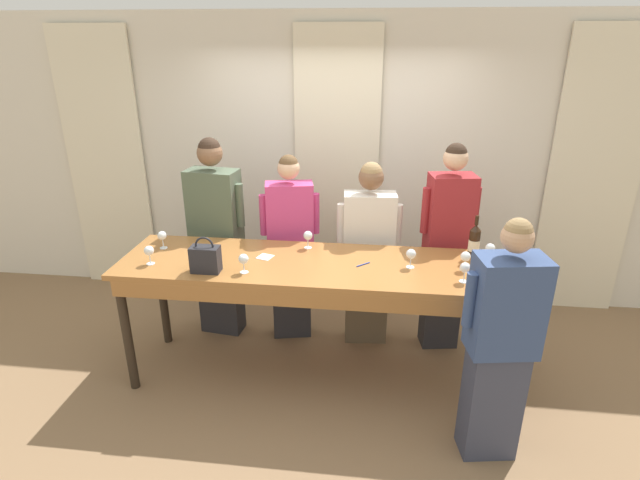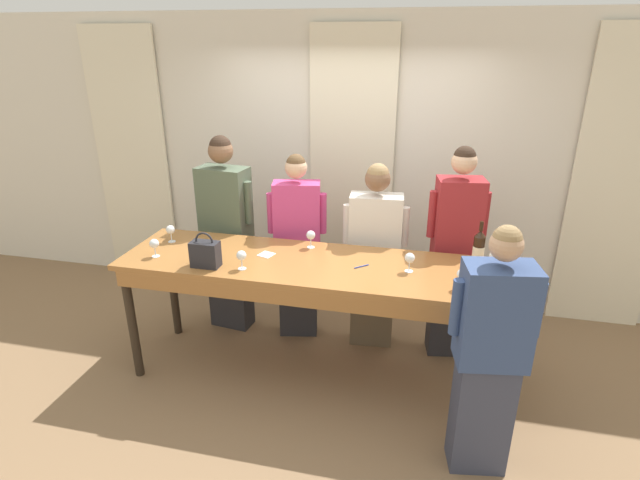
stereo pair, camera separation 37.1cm
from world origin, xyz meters
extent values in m
plane|color=#846647|center=(0.00, 0.00, 0.00)|extent=(18.00, 18.00, 0.00)
cube|color=silver|center=(0.00, 1.50, 1.40)|extent=(12.00, 0.06, 2.80)
cube|color=#EFE5C6|center=(-2.39, 1.43, 1.34)|extent=(0.81, 0.03, 2.69)
cube|color=#EFE5C6|center=(0.00, 1.43, 1.34)|extent=(0.81, 0.03, 2.69)
cube|color=#EFE5C6|center=(2.39, 1.43, 1.34)|extent=(0.81, 0.03, 2.69)
cube|color=#9E6633|center=(0.00, 0.00, 0.98)|extent=(2.99, 0.80, 0.04)
cube|color=#9E6633|center=(0.00, -0.38, 0.90)|extent=(2.87, 0.03, 0.12)
cylinder|color=#2D2319|center=(-1.42, -0.32, 0.48)|extent=(0.07, 0.07, 0.96)
cylinder|color=#2D2319|center=(1.42, -0.32, 0.48)|extent=(0.07, 0.07, 0.96)
cylinder|color=#2D2319|center=(-1.42, 0.32, 0.48)|extent=(0.07, 0.07, 0.96)
cylinder|color=#2D2319|center=(1.42, 0.32, 0.48)|extent=(0.07, 0.07, 0.96)
cylinder|color=black|center=(1.15, 0.25, 1.11)|extent=(0.08, 0.08, 0.22)
cone|color=black|center=(1.15, 0.25, 1.24)|extent=(0.08, 0.08, 0.05)
cylinder|color=black|center=(1.15, 0.25, 1.30)|extent=(0.03, 0.03, 0.07)
cylinder|color=beige|center=(1.15, 0.25, 1.10)|extent=(0.08, 0.08, 0.09)
cube|color=#232328|center=(-0.78, -0.25, 1.10)|extent=(0.21, 0.11, 0.19)
torus|color=#232328|center=(-0.78, -0.25, 1.20)|extent=(0.14, 0.01, 0.14)
cylinder|color=white|center=(-1.23, -0.17, 1.01)|extent=(0.06, 0.06, 0.00)
cylinder|color=white|center=(-1.23, -0.17, 1.05)|extent=(0.01, 0.01, 0.07)
sphere|color=white|center=(-1.23, -0.17, 1.11)|extent=(0.07, 0.07, 0.07)
cylinder|color=white|center=(-1.26, 0.13, 1.01)|extent=(0.06, 0.06, 0.00)
cylinder|color=white|center=(-1.26, 0.13, 1.05)|extent=(0.01, 0.01, 0.07)
sphere|color=white|center=(-1.26, 0.13, 1.11)|extent=(0.07, 0.07, 0.07)
cylinder|color=white|center=(1.02, -0.19, 1.01)|extent=(0.06, 0.06, 0.00)
cylinder|color=white|center=(1.02, -0.19, 1.05)|extent=(0.01, 0.01, 0.07)
sphere|color=white|center=(1.02, -0.19, 1.11)|extent=(0.07, 0.07, 0.07)
sphere|color=maroon|center=(1.02, -0.19, 1.10)|extent=(0.05, 0.05, 0.05)
cylinder|color=white|center=(0.67, 0.00, 1.01)|extent=(0.06, 0.06, 0.00)
cylinder|color=white|center=(0.67, 0.00, 1.05)|extent=(0.01, 0.01, 0.07)
sphere|color=white|center=(0.67, 0.00, 1.11)|extent=(0.07, 0.07, 0.07)
sphere|color=maroon|center=(0.67, 0.00, 1.10)|extent=(0.05, 0.05, 0.05)
cylinder|color=white|center=(1.23, -0.27, 1.01)|extent=(0.06, 0.06, 0.00)
cylinder|color=white|center=(1.23, -0.27, 1.05)|extent=(0.01, 0.01, 0.07)
sphere|color=white|center=(1.23, -0.27, 1.11)|extent=(0.07, 0.07, 0.07)
cylinder|color=white|center=(-0.51, -0.23, 1.01)|extent=(0.06, 0.06, 0.00)
cylinder|color=white|center=(-0.51, -0.23, 1.05)|extent=(0.01, 0.01, 0.07)
sphere|color=white|center=(-0.51, -0.23, 1.11)|extent=(0.07, 0.07, 0.07)
cylinder|color=white|center=(1.05, 0.00, 1.01)|extent=(0.06, 0.06, 0.00)
cylinder|color=white|center=(1.05, 0.00, 1.05)|extent=(0.01, 0.01, 0.07)
sphere|color=white|center=(1.05, 0.00, 1.11)|extent=(0.07, 0.07, 0.07)
sphere|color=maroon|center=(1.05, 0.00, 1.10)|extent=(0.05, 0.05, 0.05)
cylinder|color=white|center=(1.26, 0.18, 1.01)|extent=(0.06, 0.06, 0.00)
cylinder|color=white|center=(1.26, 0.18, 1.05)|extent=(0.01, 0.01, 0.07)
sphere|color=white|center=(1.26, 0.18, 1.11)|extent=(0.07, 0.07, 0.07)
cylinder|color=white|center=(-0.12, 0.27, 1.01)|extent=(0.06, 0.06, 0.00)
cylinder|color=white|center=(-0.12, 0.27, 1.05)|extent=(0.01, 0.01, 0.07)
sphere|color=white|center=(-0.12, 0.27, 1.11)|extent=(0.07, 0.07, 0.07)
cube|color=white|center=(-0.42, 0.05, 1.01)|extent=(0.14, 0.14, 0.00)
cylinder|color=#193399|center=(0.33, 0.00, 1.01)|extent=(0.10, 0.09, 0.01)
cube|color=#28282D|center=(-0.98, 0.59, 0.43)|extent=(0.39, 0.25, 0.86)
cube|color=#4C5B47|center=(-0.98, 0.59, 1.19)|extent=(0.46, 0.29, 0.68)
sphere|color=brown|center=(-0.98, 0.59, 1.68)|extent=(0.21, 0.21, 0.21)
sphere|color=#332319|center=(-0.98, 0.59, 1.71)|extent=(0.19, 0.19, 0.19)
cylinder|color=#4C5B47|center=(-0.74, 0.56, 1.25)|extent=(0.08, 0.08, 0.37)
cylinder|color=#4C5B47|center=(-1.21, 0.62, 1.25)|extent=(0.08, 0.08, 0.37)
cube|color=#28282D|center=(-0.32, 0.59, 0.40)|extent=(0.36, 0.24, 0.81)
cube|color=#C63D7A|center=(-0.32, 0.59, 1.12)|extent=(0.43, 0.28, 0.64)
sphere|color=#DBAD89|center=(-0.32, 0.59, 1.57)|extent=(0.18, 0.18, 0.18)
sphere|color=brown|center=(-0.32, 0.59, 1.60)|extent=(0.16, 0.16, 0.16)
cylinder|color=#C63D7A|center=(-0.11, 0.63, 1.17)|extent=(0.08, 0.08, 0.35)
cylinder|color=#C63D7A|center=(-0.53, 0.54, 1.17)|extent=(0.08, 0.08, 0.35)
cube|color=brown|center=(0.35, 0.59, 0.38)|extent=(0.38, 0.21, 0.77)
cube|color=silver|center=(0.35, 0.59, 1.07)|extent=(0.45, 0.25, 0.61)
sphere|color=brown|center=(0.35, 0.59, 1.51)|extent=(0.21, 0.21, 0.21)
sphere|color=#93754C|center=(0.35, 0.59, 1.55)|extent=(0.18, 0.18, 0.18)
cylinder|color=silver|center=(0.59, 0.61, 1.12)|extent=(0.08, 0.08, 0.33)
cylinder|color=silver|center=(0.12, 0.57, 1.12)|extent=(0.08, 0.08, 0.33)
cube|color=#28282D|center=(1.00, 0.59, 0.43)|extent=(0.34, 0.25, 0.87)
cube|color=maroon|center=(1.00, 0.59, 1.21)|extent=(0.40, 0.30, 0.69)
sphere|color=#DBAD89|center=(1.00, 0.59, 1.69)|extent=(0.19, 0.19, 0.19)
sphere|color=#332319|center=(1.00, 0.59, 1.72)|extent=(0.17, 0.17, 0.17)
cylinder|color=maroon|center=(1.20, 0.62, 1.26)|extent=(0.08, 0.08, 0.38)
cylinder|color=maroon|center=(0.80, 0.55, 1.26)|extent=(0.08, 0.08, 0.38)
cube|color=#383D51|center=(1.19, -0.66, 0.39)|extent=(0.37, 0.27, 0.78)
cube|color=#334775|center=(1.19, -0.66, 1.09)|extent=(0.44, 0.31, 0.62)
sphere|color=tan|center=(1.19, -0.66, 1.53)|extent=(0.18, 0.18, 0.18)
sphere|color=#93754C|center=(1.19, -0.66, 1.56)|extent=(0.16, 0.16, 0.16)
cylinder|color=#334775|center=(0.98, -0.70, 1.14)|extent=(0.08, 0.08, 0.34)
cylinder|color=#334775|center=(1.41, -0.62, 1.14)|extent=(0.08, 0.08, 0.34)
camera|label=1|loc=(0.41, -3.34, 2.55)|focal=28.00mm
camera|label=2|loc=(0.78, -3.28, 2.55)|focal=28.00mm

